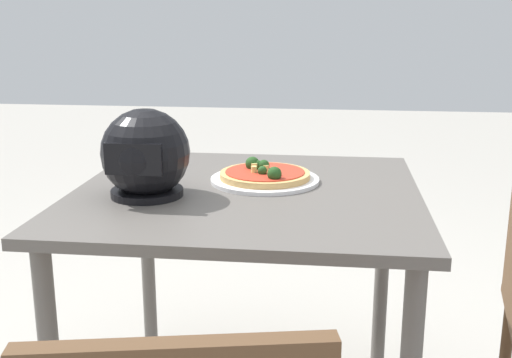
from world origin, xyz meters
TOP-DOWN VIEW (x-y plane):
  - dining_table at (0.00, 0.00)m, footprint 0.99×0.96m
  - pizza_plate at (-0.04, -0.09)m, footprint 0.33×0.33m
  - pizza at (-0.04, -0.09)m, footprint 0.27×0.27m
  - motorcycle_helmet at (0.27, 0.10)m, footprint 0.24×0.24m

SIDE VIEW (x-z plane):
  - dining_table at x=0.00m, z-range 0.29..1.06m
  - pizza_plate at x=-0.04m, z-range 0.77..0.79m
  - pizza at x=-0.04m, z-range 0.77..0.83m
  - motorcycle_helmet at x=0.27m, z-range 0.77..1.01m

